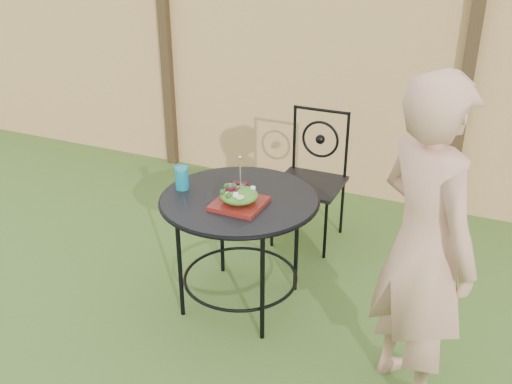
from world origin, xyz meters
TOP-DOWN VIEW (x-y plane):
  - ground at (0.00, 0.00)m, footprint 60.00×60.00m
  - fence at (-0.00, 2.19)m, footprint 8.00×0.12m
  - patio_table at (0.30, 0.36)m, footprint 0.92×0.92m
  - patio_chair at (0.41, 1.32)m, footprint 0.46×0.46m
  - diner at (1.37, 0.06)m, footprint 0.70×0.69m
  - salad_plate at (0.35, 0.26)m, footprint 0.27×0.27m
  - salad at (0.35, 0.26)m, footprint 0.21×0.21m
  - fork at (0.36, 0.26)m, footprint 0.01×0.01m
  - drinking_glass at (-0.06, 0.33)m, footprint 0.08×0.08m

SIDE VIEW (x-z plane):
  - ground at x=0.00m, z-range 0.00..0.00m
  - patio_chair at x=0.41m, z-range 0.03..0.98m
  - patio_table at x=0.30m, z-range 0.22..0.95m
  - salad_plate at x=0.35m, z-range 0.72..0.75m
  - salad at x=0.35m, z-range 0.75..0.83m
  - drinking_glass at x=-0.06m, z-range 0.72..0.86m
  - diner at x=1.37m, z-range 0.00..1.63m
  - fork at x=0.36m, z-range 0.83..1.01m
  - fence at x=0.00m, z-range 0.00..1.90m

